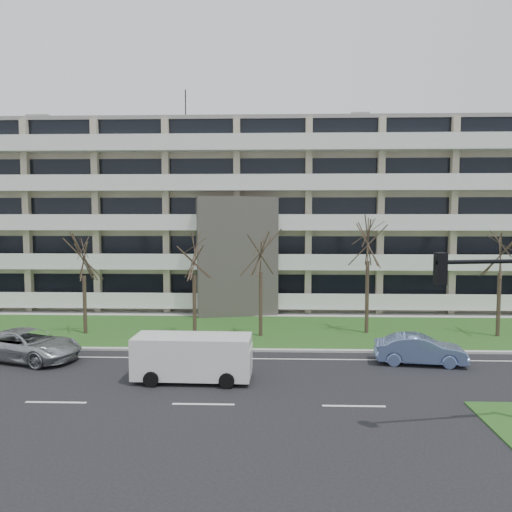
{
  "coord_description": "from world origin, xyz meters",
  "views": [
    {
      "loc": [
        2.76,
        -19.36,
        7.49
      ],
      "look_at": [
        1.78,
        10.0,
        5.19
      ],
      "focal_mm": 35.0,
      "sensor_mm": 36.0,
      "label": 1
    }
  ],
  "objects": [
    {
      "name": "ground",
      "position": [
        0.0,
        0.0,
        0.0
      ],
      "size": [
        160.0,
        160.0,
        0.0
      ],
      "primitive_type": "plane",
      "color": "black",
      "rests_on": "ground"
    },
    {
      "name": "grass_verge",
      "position": [
        0.0,
        13.0,
        0.03
      ],
      "size": [
        90.0,
        10.0,
        0.06
      ],
      "primitive_type": "cube",
      "color": "#29551C",
      "rests_on": "ground"
    },
    {
      "name": "curb",
      "position": [
        0.0,
        8.0,
        0.06
      ],
      "size": [
        90.0,
        0.35,
        0.12
      ],
      "primitive_type": "cube",
      "color": "#B2B2AD",
      "rests_on": "ground"
    },
    {
      "name": "sidewalk",
      "position": [
        0.0,
        18.5,
        0.04
      ],
      "size": [
        90.0,
        2.0,
        0.08
      ],
      "primitive_type": "cube",
      "color": "#B2B2AD",
      "rests_on": "ground"
    },
    {
      "name": "lane_edge_line",
      "position": [
        0.0,
        6.5,
        0.01
      ],
      "size": [
        90.0,
        0.12,
        0.01
      ],
      "primitive_type": "cube",
      "color": "white",
      "rests_on": "ground"
    },
    {
      "name": "apartment_building",
      "position": [
        -0.01,
        25.32,
        7.61
      ],
      "size": [
        60.5,
        15.1,
        18.75
      ],
      "color": "tan",
      "rests_on": "ground"
    },
    {
      "name": "silver_pickup",
      "position": [
        -10.1,
        5.9,
        0.8
      ],
      "size": [
        6.3,
        4.21,
        1.61
      ],
      "primitive_type": "imported",
      "rotation": [
        0.0,
        0.0,
        1.28
      ],
      "color": "#A5A8AC",
      "rests_on": "ground"
    },
    {
      "name": "blue_sedan",
      "position": [
        10.29,
        5.88,
        0.74
      ],
      "size": [
        4.67,
        2.12,
        1.49
      ],
      "primitive_type": "imported",
      "rotation": [
        0.0,
        0.0,
        1.45
      ],
      "color": "#6F86C0",
      "rests_on": "ground"
    },
    {
      "name": "white_van",
      "position": [
        -0.82,
        2.92,
        1.24
      ],
      "size": [
        5.41,
        2.33,
        2.07
      ],
      "rotation": [
        0.0,
        0.0,
        -0.03
      ],
      "color": "white",
      "rests_on": "ground"
    },
    {
      "name": "tree_2",
      "position": [
        -9.24,
        11.76,
        5.21
      ],
      "size": [
        3.35,
        3.35,
        6.7
      ],
      "color": "#382B21",
      "rests_on": "ground"
    },
    {
      "name": "tree_3",
      "position": [
        -2.12,
        11.29,
        5.4
      ],
      "size": [
        3.47,
        3.47,
        6.95
      ],
      "color": "#382B21",
      "rests_on": "ground"
    },
    {
      "name": "tree_4",
      "position": [
        2.02,
        11.44,
        5.72
      ],
      "size": [
        3.68,
        3.68,
        7.36
      ],
      "color": "#382B21",
      "rests_on": "ground"
    },
    {
      "name": "tree_5",
      "position": [
        8.82,
        12.49,
        6.51
      ],
      "size": [
        4.18,
        4.18,
        8.37
      ],
      "color": "#382B21",
      "rests_on": "ground"
    },
    {
      "name": "tree_6",
      "position": [
        16.86,
        11.84,
        5.61
      ],
      "size": [
        3.61,
        3.61,
        7.22
      ],
      "color": "#382B21",
      "rests_on": "ground"
    }
  ]
}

